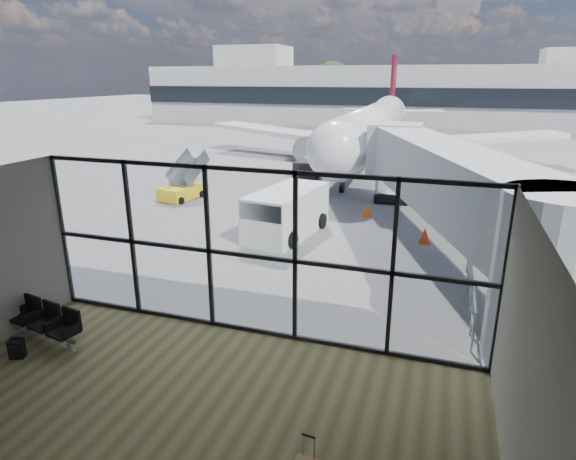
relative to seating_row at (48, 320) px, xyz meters
The scene contains 21 objects.
ground 42.32m from the seating_row, 83.30° to the left, with size 220.00×220.00×0.00m, color slate.
lounge_shell 6.04m from the seating_row, 29.36° to the right, with size 12.02×8.01×4.51m.
glass_curtain_wall 5.60m from the seating_row, 22.29° to the left, with size 12.10×0.12×4.50m.
jet_bridge 13.58m from the seating_row, 42.77° to the left, with size 8.00×16.50×4.33m.
apron_railing 11.90m from the seating_row, 27.67° to the left, with size 0.06×5.46×1.11m.
far_terminal 64.25m from the seating_row, 86.11° to the left, with size 80.00×12.20×11.00m.
tree_0 84.27m from the seating_row, 118.42° to the left, with size 4.95×4.95×7.12m.
tree_1 81.62m from the seating_row, 114.71° to the left, with size 5.61×5.61×8.07m.
tree_2 79.34m from the seating_row, 110.76° to the left, with size 6.27×6.27×9.03m.
tree_3 77.35m from the seating_row, 106.60° to the left, with size 4.95×4.95×7.12m.
tree_4 75.89m from the seating_row, 102.24° to the left, with size 5.61×5.61×8.07m.
tree_5 74.89m from the seating_row, 97.74° to the left, with size 6.27×6.27×9.03m.
seating_row is the anchor object (origin of this frame).
backpack 1.04m from the seating_row, 93.51° to the right, with size 0.40×0.39×0.51m.
airliner 32.18m from the seating_row, 83.80° to the left, with size 29.38×33.99×8.76m.
service_van 10.68m from the seating_row, 73.02° to the left, with size 2.78×4.84×2.00m.
belt_loader 23.29m from the seating_row, 88.45° to the left, with size 1.91×4.39×1.98m.
mobile_stairs 15.20m from the seating_row, 107.19° to the left, with size 1.96×3.17×2.09m.
traffic_cone_a 14.26m from the seating_row, 79.13° to the left, with size 0.43×0.43×0.61m.
traffic_cone_b 14.19m from the seating_row, 50.97° to the left, with size 0.47×0.47×0.67m.
traffic_cone_c 15.50m from the seating_row, 67.26° to the left, with size 0.48×0.48×0.69m.
Camera 1 is at (4.56, -10.70, 6.62)m, focal length 30.00 mm.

